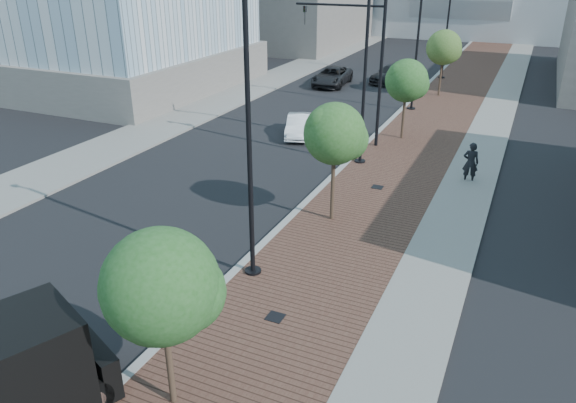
% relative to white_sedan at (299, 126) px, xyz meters
% --- Properties ---
extents(sidewalk, '(7.00, 140.00, 0.12)m').
position_rel_white_sedan_xyz_m(sidewalk, '(7.77, 14.83, -0.58)').
color(sidewalk, '#4C2D23').
rests_on(sidewalk, ground).
extents(concrete_strip, '(2.40, 140.00, 0.13)m').
position_rel_white_sedan_xyz_m(concrete_strip, '(10.47, 14.83, -0.57)').
color(concrete_strip, slate).
rests_on(concrete_strip, ground).
extents(curb, '(0.30, 140.00, 0.14)m').
position_rel_white_sedan_xyz_m(curb, '(4.27, 14.83, -0.57)').
color(curb, gray).
rests_on(curb, ground).
extents(west_sidewalk, '(4.00, 140.00, 0.12)m').
position_rel_white_sedan_xyz_m(west_sidewalk, '(-8.73, 14.83, -0.58)').
color(west_sidewalk, slate).
rests_on(west_sidewalk, ground).
extents(white_sedan, '(2.51, 4.11, 1.28)m').
position_rel_white_sedan_xyz_m(white_sedan, '(0.00, 0.00, 0.00)').
color(white_sedan, white).
rests_on(white_sedan, ground).
extents(dark_car_mid, '(2.86, 5.56, 1.50)m').
position_rel_white_sedan_xyz_m(dark_car_mid, '(-3.14, 14.34, 0.11)').
color(dark_car_mid, black).
rests_on(dark_car_mid, ground).
extents(dark_car_far, '(3.28, 5.35, 1.45)m').
position_rel_white_sedan_xyz_m(dark_car_far, '(1.14, 17.57, 0.08)').
color(dark_car_far, black).
rests_on(dark_car_far, ground).
extents(pedestrian, '(0.77, 0.55, 2.00)m').
position_rel_white_sedan_xyz_m(pedestrian, '(10.40, -3.46, 0.36)').
color(pedestrian, black).
rests_on(pedestrian, ground).
extents(streetlight_1, '(1.44, 0.56, 9.21)m').
position_rel_white_sedan_xyz_m(streetlight_1, '(4.76, -15.17, 3.70)').
color(streetlight_1, black).
rests_on(streetlight_1, ground).
extents(streetlight_2, '(1.72, 0.56, 9.28)m').
position_rel_white_sedan_xyz_m(streetlight_2, '(4.87, -3.17, 4.18)').
color(streetlight_2, black).
rests_on(streetlight_2, ground).
extents(streetlight_3, '(1.44, 0.56, 9.21)m').
position_rel_white_sedan_xyz_m(streetlight_3, '(4.76, 8.83, 3.70)').
color(streetlight_3, black).
rests_on(streetlight_3, ground).
extents(streetlight_4, '(1.72, 0.56, 9.28)m').
position_rel_white_sedan_xyz_m(streetlight_4, '(4.87, 20.83, 4.18)').
color(streetlight_4, black).
rests_on(streetlight_4, ground).
extents(traffic_mast, '(5.09, 0.20, 8.00)m').
position_rel_white_sedan_xyz_m(traffic_mast, '(3.97, -0.17, 4.34)').
color(traffic_mast, black).
rests_on(traffic_mast, ground).
extents(tree_0, '(2.63, 2.62, 4.69)m').
position_rel_white_sedan_xyz_m(tree_0, '(5.92, -21.15, 2.73)').
color(tree_0, '#382619').
rests_on(tree_0, ground).
extents(tree_1, '(2.45, 2.41, 4.94)m').
position_rel_white_sedan_xyz_m(tree_1, '(5.92, -10.15, 3.08)').
color(tree_1, '#382619').
rests_on(tree_1, ground).
extents(tree_2, '(2.47, 2.44, 4.73)m').
position_rel_white_sedan_xyz_m(tree_2, '(5.92, 1.85, 2.85)').
color(tree_2, '#382619').
rests_on(tree_2, ground).
extents(tree_3, '(2.62, 2.61, 5.05)m').
position_rel_white_sedan_xyz_m(tree_3, '(5.92, 13.85, 3.09)').
color(tree_3, '#382619').
rests_on(tree_3, ground).
extents(tower_podium, '(19.00, 19.00, 3.00)m').
position_rel_white_sedan_xyz_m(tower_podium, '(-19.73, 6.83, 0.86)').
color(tower_podium, slate).
rests_on(tower_podium, ground).
extents(commercial_block_nw, '(14.00, 20.00, 10.00)m').
position_rel_white_sedan_xyz_m(commercial_block_nw, '(-15.73, 34.83, 4.36)').
color(commercial_block_nw, '#66605C').
rests_on(commercial_block_nw, ground).
extents(utility_cover_1, '(0.50, 0.50, 0.02)m').
position_rel_white_sedan_xyz_m(utility_cover_1, '(6.67, -17.17, -0.51)').
color(utility_cover_1, black).
rests_on(utility_cover_1, sidewalk).
extents(utility_cover_2, '(0.50, 0.50, 0.02)m').
position_rel_white_sedan_xyz_m(utility_cover_2, '(6.67, -6.17, -0.51)').
color(utility_cover_2, black).
rests_on(utility_cover_2, sidewalk).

